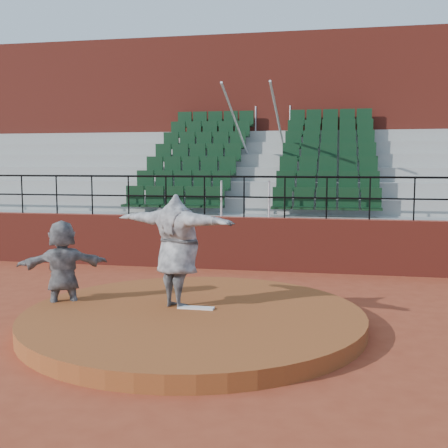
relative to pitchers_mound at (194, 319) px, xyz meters
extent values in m
plane|color=#923921|center=(0.00, 0.00, -0.12)|extent=(90.00, 90.00, 0.00)
cylinder|color=brown|center=(0.00, 0.00, 0.00)|extent=(5.50, 5.50, 0.25)
cube|color=white|center=(0.00, 0.15, 0.14)|extent=(0.60, 0.15, 0.03)
cube|color=maroon|center=(0.00, 5.00, 0.53)|extent=(24.00, 0.30, 1.30)
cylinder|color=black|center=(0.00, 5.00, 2.17)|extent=(24.00, 0.05, 0.05)
cylinder|color=black|center=(0.00, 5.00, 1.68)|extent=(24.00, 0.04, 0.04)
cylinder|color=black|center=(-6.00, 5.00, 1.67)|extent=(0.04, 0.04, 1.00)
cylinder|color=black|center=(-5.00, 5.00, 1.67)|extent=(0.04, 0.04, 1.00)
cylinder|color=black|center=(-4.00, 5.00, 1.67)|extent=(0.04, 0.04, 1.00)
cylinder|color=black|center=(-3.00, 5.00, 1.67)|extent=(0.04, 0.04, 1.00)
cylinder|color=black|center=(-2.00, 5.00, 1.67)|extent=(0.04, 0.04, 1.00)
cylinder|color=black|center=(-1.00, 5.00, 1.67)|extent=(0.04, 0.04, 1.00)
cylinder|color=black|center=(0.00, 5.00, 1.67)|extent=(0.04, 0.04, 1.00)
cylinder|color=black|center=(1.00, 5.00, 1.67)|extent=(0.04, 0.04, 1.00)
cylinder|color=black|center=(2.00, 5.00, 1.67)|extent=(0.04, 0.04, 1.00)
cylinder|color=black|center=(3.00, 5.00, 1.67)|extent=(0.04, 0.04, 1.00)
cylinder|color=black|center=(4.00, 5.00, 1.67)|extent=(0.04, 0.04, 1.00)
cube|color=#969691|center=(0.00, 5.58, 0.53)|extent=(24.00, 0.85, 1.30)
cube|color=black|center=(-1.98, 5.59, 1.54)|extent=(2.75, 0.48, 0.72)
cube|color=black|center=(1.98, 5.59, 1.54)|extent=(2.75, 0.48, 0.72)
cube|color=#969691|center=(0.00, 6.43, 0.73)|extent=(24.00, 0.85, 1.70)
cube|color=black|center=(-1.98, 6.44, 1.94)|extent=(2.75, 0.48, 0.72)
cube|color=black|center=(1.98, 6.44, 1.94)|extent=(2.75, 0.48, 0.72)
cube|color=#969691|center=(0.00, 7.28, 0.93)|extent=(24.00, 0.85, 2.10)
cube|color=black|center=(-1.98, 7.29, 2.33)|extent=(2.75, 0.48, 0.72)
cube|color=black|center=(1.98, 7.29, 2.33)|extent=(2.75, 0.48, 0.72)
cube|color=#969691|center=(0.00, 8.12, 1.12)|extent=(24.00, 0.85, 2.50)
cube|color=black|center=(-1.98, 8.13, 2.73)|extent=(2.75, 0.48, 0.72)
cube|color=black|center=(1.98, 8.13, 2.73)|extent=(2.75, 0.48, 0.72)
cube|color=#969691|center=(0.00, 8.97, 1.33)|extent=(24.00, 0.85, 2.90)
cube|color=black|center=(-1.98, 8.98, 3.14)|extent=(2.75, 0.48, 0.72)
cube|color=black|center=(1.98, 8.98, 3.14)|extent=(2.75, 0.48, 0.72)
cube|color=#969691|center=(0.00, 9.82, 1.52)|extent=(24.00, 0.85, 3.30)
cube|color=black|center=(-1.98, 9.83, 3.53)|extent=(2.75, 0.48, 0.72)
cube|color=black|center=(1.98, 9.83, 3.53)|extent=(2.75, 0.48, 0.72)
cube|color=#969691|center=(0.00, 10.68, 1.73)|extent=(24.00, 0.85, 3.70)
cube|color=black|center=(-1.98, 10.69, 3.94)|extent=(2.75, 0.48, 0.72)
cube|color=black|center=(1.98, 10.69, 3.94)|extent=(2.75, 0.48, 0.72)
cylinder|color=silver|center=(-0.60, 8.12, 3.28)|extent=(0.06, 5.97, 2.46)
cylinder|color=silver|center=(0.60, 8.12, 3.28)|extent=(0.06, 5.97, 2.46)
cube|color=maroon|center=(0.00, 12.60, 3.43)|extent=(24.00, 3.00, 7.10)
imported|color=black|center=(-0.34, 0.26, 1.06)|extent=(2.38, 1.38, 1.87)
imported|color=black|center=(-2.39, 0.23, 0.71)|extent=(1.59, 1.15, 1.66)
camera|label=1|loc=(2.23, -8.59, 2.51)|focal=45.00mm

